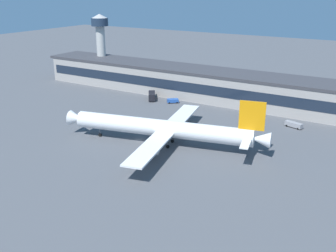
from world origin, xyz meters
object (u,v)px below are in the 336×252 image
object	(u,v)px
belt_loader	(294,124)
fuel_truck	(152,96)
airliner	(164,128)
control_tower	(101,40)
pushback_tractor	(173,101)

from	to	relation	value
belt_loader	fuel_truck	distance (m)	63.70
airliner	fuel_truck	distance (m)	53.34
airliner	control_tower	world-z (taller)	control_tower
belt_loader	fuel_truck	size ratio (longest dim) A/B	0.78
belt_loader	pushback_tractor	world-z (taller)	belt_loader
belt_loader	pushback_tractor	size ratio (longest dim) A/B	1.25
airliner	control_tower	xyz separation A→B (m)	(-77.39, 61.37, 15.86)
fuel_truck	airliner	bearing A→B (deg)	-52.08
control_tower	belt_loader	bearing A→B (deg)	-12.15
airliner	fuel_truck	bearing A→B (deg)	127.92
belt_loader	fuel_truck	xyz separation A→B (m)	(-63.57, 3.92, 0.73)
airliner	pushback_tractor	distance (m)	48.47
belt_loader	control_tower	bearing A→B (deg)	167.85
control_tower	belt_loader	distance (m)	112.56
control_tower	fuel_truck	xyz separation A→B (m)	(44.69, -19.39, -19.45)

